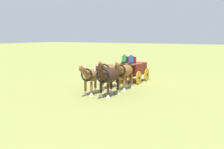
{
  "coord_description": "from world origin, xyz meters",
  "views": [
    {
      "loc": [
        21.96,
        10.75,
        4.11
      ],
      "look_at": [
        4.36,
        0.27,
        1.2
      ],
      "focal_mm": 44.33,
      "sensor_mm": 36.0,
      "label": 1
    }
  ],
  "objects_px": {
    "draft_horse_rear_near": "(124,72)",
    "draft_horse_lead_off": "(92,76)",
    "show_wagon": "(134,69)",
    "draft_horse_lead_near": "(109,76)",
    "draft_horse_rear_off": "(109,71)"
  },
  "relations": [
    {
      "from": "draft_horse_lead_off",
      "to": "draft_horse_rear_near",
      "type": "bearing_deg",
      "value": 157.42
    },
    {
      "from": "draft_horse_rear_off",
      "to": "draft_horse_lead_off",
      "type": "height_order",
      "value": "draft_horse_rear_off"
    },
    {
      "from": "draft_horse_rear_near",
      "to": "draft_horse_lead_off",
      "type": "relative_size",
      "value": 1.02
    },
    {
      "from": "draft_horse_rear_off",
      "to": "draft_horse_rear_near",
      "type": "bearing_deg",
      "value": 93.41
    },
    {
      "from": "draft_horse_rear_near",
      "to": "draft_horse_lead_near",
      "type": "xyz_separation_m",
      "value": [
        2.57,
        0.18,
        -0.01
      ]
    },
    {
      "from": "draft_horse_rear_near",
      "to": "draft_horse_lead_near",
      "type": "bearing_deg",
      "value": 3.99
    },
    {
      "from": "show_wagon",
      "to": "draft_horse_rear_near",
      "type": "xyz_separation_m",
      "value": [
        3.4,
        0.89,
        0.22
      ]
    },
    {
      "from": "show_wagon",
      "to": "draft_horse_rear_near",
      "type": "height_order",
      "value": "show_wagon"
    },
    {
      "from": "draft_horse_rear_off",
      "to": "draft_horse_lead_off",
      "type": "distance_m",
      "value": 2.61
    },
    {
      "from": "draft_horse_lead_off",
      "to": "draft_horse_lead_near",
      "type": "bearing_deg",
      "value": 94.87
    },
    {
      "from": "show_wagon",
      "to": "draft_horse_lead_near",
      "type": "distance_m",
      "value": 6.07
    },
    {
      "from": "show_wagon",
      "to": "draft_horse_lead_off",
      "type": "xyz_separation_m",
      "value": [
        6.08,
        -0.23,
        0.16
      ]
    },
    {
      "from": "draft_horse_rear_off",
      "to": "draft_horse_lead_off",
      "type": "relative_size",
      "value": 1.08
    },
    {
      "from": "draft_horse_lead_near",
      "to": "draft_horse_rear_near",
      "type": "bearing_deg",
      "value": -176.01
    },
    {
      "from": "draft_horse_rear_near",
      "to": "draft_horse_lead_near",
      "type": "relative_size",
      "value": 0.95
    }
  ]
}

